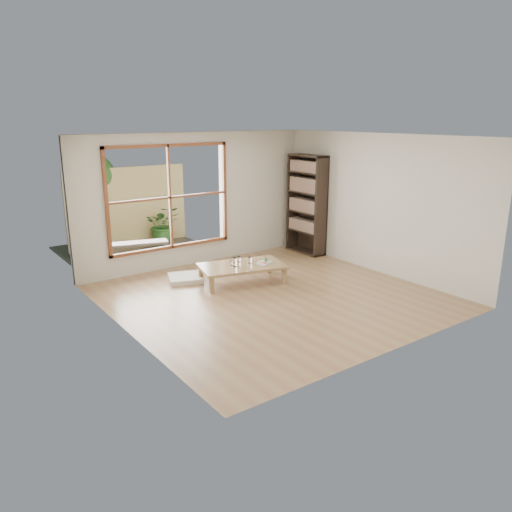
{
  "coord_description": "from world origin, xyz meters",
  "views": [
    {
      "loc": [
        -4.79,
        -6.2,
        2.91
      ],
      "look_at": [
        0.09,
        0.56,
        0.55
      ],
      "focal_mm": 35.0,
      "sensor_mm": 36.0,
      "label": 1
    }
  ],
  "objects_px": {
    "low_table": "(242,267)",
    "bookshelf": "(307,205)",
    "food_tray": "(264,262)",
    "garden_bench": "(139,245)"
  },
  "relations": [
    {
      "from": "low_table",
      "to": "food_tray",
      "type": "height_order",
      "value": "food_tray"
    },
    {
      "from": "low_table",
      "to": "bookshelf",
      "type": "distance_m",
      "value": 2.59
    },
    {
      "from": "garden_bench",
      "to": "bookshelf",
      "type": "bearing_deg",
      "value": -8.82
    },
    {
      "from": "garden_bench",
      "to": "food_tray",
      "type": "bearing_deg",
      "value": -46.37
    },
    {
      "from": "food_tray",
      "to": "garden_bench",
      "type": "height_order",
      "value": "food_tray"
    },
    {
      "from": "garden_bench",
      "to": "low_table",
      "type": "bearing_deg",
      "value": -52.57
    },
    {
      "from": "bookshelf",
      "to": "food_tray",
      "type": "relative_size",
      "value": 6.2
    },
    {
      "from": "food_tray",
      "to": "bookshelf",
      "type": "bearing_deg",
      "value": 5.28
    },
    {
      "from": "low_table",
      "to": "food_tray",
      "type": "relative_size",
      "value": 4.85
    },
    {
      "from": "bookshelf",
      "to": "garden_bench",
      "type": "relative_size",
      "value": 1.73
    }
  ]
}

